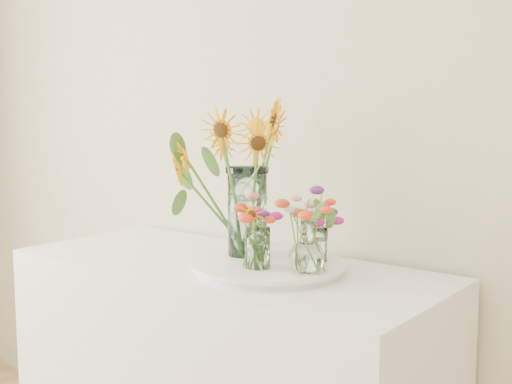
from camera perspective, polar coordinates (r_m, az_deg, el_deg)
tray at (r=1.90m, az=1.08°, el=-6.75°), size 0.43×0.43×0.02m
mason_jar at (r=1.97m, az=-0.78°, el=-1.75°), size 0.15×0.15×0.28m
sunflower_bouquet at (r=1.96m, az=-0.79°, el=1.19°), size 0.88×0.88×0.48m
small_vase_a at (r=1.81m, az=0.15°, el=-5.03°), size 0.08×0.08×0.12m
wildflower_posy_a at (r=1.81m, az=0.15°, el=-3.63°), size 0.20×0.20×0.21m
small_vase_b at (r=1.78m, az=4.53°, el=-4.90°), size 0.10×0.10×0.15m
wildflower_posy_b at (r=1.77m, az=4.54°, el=-3.48°), size 0.21×0.21×0.24m
small_vase_c at (r=1.91m, az=5.43°, el=-4.72°), size 0.08×0.08×0.11m
wildflower_posy_c at (r=1.90m, az=5.45°, el=-3.40°), size 0.17×0.17×0.20m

